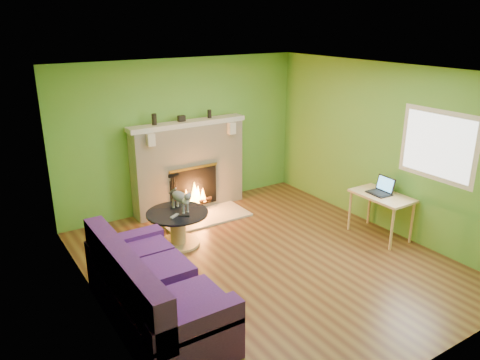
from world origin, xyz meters
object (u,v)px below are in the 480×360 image
at_px(sofa, 152,292).
at_px(coffee_table, 178,226).
at_px(desk, 382,200).
at_px(cat, 180,199).

distance_m(sofa, coffee_table, 1.89).
bearing_deg(sofa, coffee_table, 55.72).
bearing_deg(desk, sofa, -178.11).
relative_size(sofa, cat, 3.85).
relative_size(coffee_table, desk, 0.99).
xyz_separation_m(desk, cat, (-2.66, 1.48, 0.09)).
distance_m(desk, cat, 3.05).
height_order(sofa, coffee_table, sofa).
distance_m(sofa, desk, 3.82).
bearing_deg(coffee_table, sofa, -124.28).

